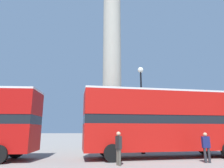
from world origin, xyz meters
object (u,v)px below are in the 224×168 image
at_px(equestrian_statue, 7,129).
at_px(monument_column, 112,62).
at_px(bus_a, 163,120).
at_px(pedestrian_by_plinth, 119,146).
at_px(street_lamp, 142,100).
at_px(pedestrian_near_lamp, 206,146).

bearing_deg(equestrian_statue, monument_column, -11.11).
bearing_deg(bus_a, equestrian_statue, 143.34).
bearing_deg(equestrian_statue, pedestrian_by_plinth, -45.76).
bearing_deg(equestrian_statue, street_lamp, -23.83).
distance_m(street_lamp, pedestrian_near_lamp, 6.18).
bearing_deg(pedestrian_by_plinth, pedestrian_near_lamp, 76.21).
relative_size(monument_column, street_lamp, 3.32).
bearing_deg(street_lamp, pedestrian_near_lamp, -61.34).
bearing_deg(pedestrian_by_plinth, street_lamp, 134.78).
distance_m(pedestrian_near_lamp, pedestrian_by_plinth, 5.05).
bearing_deg(pedestrian_near_lamp, bus_a, -55.75).
xyz_separation_m(equestrian_statue, street_lamp, (12.75, -6.02, 2.29)).
xyz_separation_m(monument_column, equestrian_statue, (-10.65, 2.37, -6.77)).
bearing_deg(bus_a, pedestrian_by_plinth, -146.69).
bearing_deg(pedestrian_near_lamp, equestrian_statue, -35.78).
relative_size(monument_column, bus_a, 2.10).
height_order(equestrian_statue, pedestrian_by_plinth, equestrian_statue).
bearing_deg(pedestrian_near_lamp, monument_column, -61.75).
bearing_deg(monument_column, pedestrian_near_lamp, -60.79).
xyz_separation_m(monument_column, pedestrian_near_lamp, (4.61, -8.25, -7.75)).
distance_m(monument_column, bus_a, 9.12).
height_order(monument_column, equestrian_statue, monument_column).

